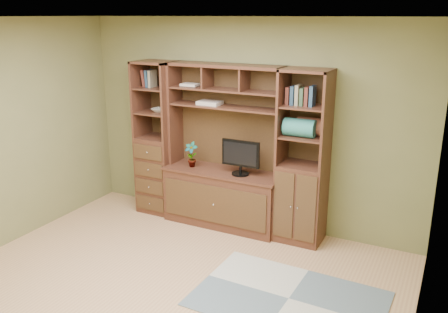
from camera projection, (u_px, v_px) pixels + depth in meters
The scene contains 11 objects.
room at pixel (155, 168), 4.24m from camera, with size 4.60×4.10×2.64m.
center_hutch at pixel (222, 148), 5.89m from camera, with size 1.54×0.53×2.05m, color #492619.
left_tower at pixel (157, 138), 6.35m from camera, with size 0.50×0.45×2.05m, color #492619.
right_tower at pixel (303, 158), 5.48m from camera, with size 0.55×0.45×2.05m, color #492619.
rug at pixel (289, 299), 4.54m from camera, with size 1.77×1.18×0.01m, color gray.
monitor at pixel (241, 151), 5.74m from camera, with size 0.49×0.22×0.60m, color black.
orchid at pixel (191, 155), 6.08m from camera, with size 0.17×0.12×0.33m, color #9C4134.
magazines at pixel (210, 103), 5.91m from camera, with size 0.29×0.21×0.04m, color #C1B0A4.
bowl at pixel (160, 110), 6.22m from camera, with size 0.20×0.20×0.05m, color beige.
blanket_teal at pixel (300, 128), 5.35m from camera, with size 0.36×0.21×0.21m, color #2E7A72.
blanket_red at pixel (313, 127), 5.41m from camera, with size 0.37×0.20×0.20m, color brown.
Camera 1 is at (2.36, -3.32, 2.62)m, focal length 38.00 mm.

